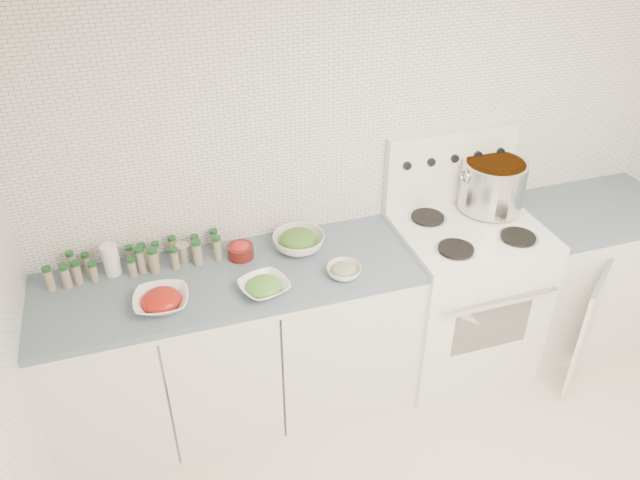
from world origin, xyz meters
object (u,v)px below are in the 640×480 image
Objects in this scene: stock_pot at (493,183)px; bowl_tomato at (161,300)px; stove at (460,291)px; bowl_snowpea at (264,287)px.

bowl_tomato is at bearing -171.60° from stock_pot.
stock_pot reaches higher than bowl_tomato.
stove is 3.65× the size of stock_pot.
stove reaches higher than stock_pot.
stock_pot is 1.36× the size of bowl_snowpea.
stove is at bearing 4.39° from bowl_tomato.
bowl_tomato is (-1.63, -0.13, 0.44)m from stove.
stove is 1.26m from bowl_snowpea.
bowl_snowpea is at bearing -167.22° from stock_pot.
stock_pot is at bearing 12.78° from bowl_snowpea.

